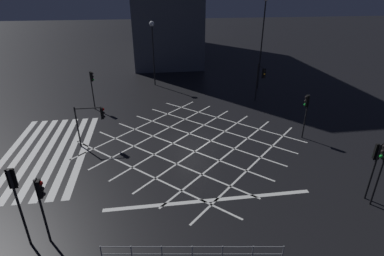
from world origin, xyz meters
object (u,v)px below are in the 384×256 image
street_lamp_west (264,25)px  traffic_light_median_south (92,117)px  traffic_light_median_north (306,108)px  street_lamp_east (152,37)px  traffic_light_sw_cross (92,83)px  traffic_light_se_cross (41,198)px  traffic_light_nw_main (261,77)px  traffic_light_se_main (16,192)px  traffic_light_ne_cross (382,162)px  traffic_light_ne_main (375,160)px

street_lamp_west → traffic_light_median_south: bearing=-55.3°
traffic_light_median_north → street_lamp_east: 20.15m
traffic_light_sw_cross → traffic_light_se_cross: traffic_light_sw_cross is taller
traffic_light_nw_main → traffic_light_sw_cross: 16.83m
traffic_light_median_south → traffic_light_se_main: (9.72, -1.74, 0.65)m
traffic_light_se_cross → traffic_light_se_main: (-0.02, -0.98, 0.45)m
traffic_light_se_main → street_lamp_east: bearing=-15.2°
traffic_light_ne_cross → traffic_light_sw_cross: 24.63m
traffic_light_se_cross → traffic_light_ne_main: bearing=2.9°
traffic_light_sw_cross → street_lamp_east: (-7.38, 6.20, 3.10)m
traffic_light_sw_cross → traffic_light_ne_cross: bearing=-44.7°
traffic_light_ne_main → street_lamp_west: street_lamp_west is taller
traffic_light_median_south → traffic_light_median_north: (1.11, 16.44, 0.27)m
traffic_light_nw_main → traffic_light_sw_cross: bearing=-92.8°
traffic_light_nw_main → traffic_light_ne_main: size_ratio=1.12×
traffic_light_se_main → traffic_light_median_south: bearing=-10.1°
traffic_light_nw_main → street_lamp_west: (-4.99, 1.66, 4.44)m
traffic_light_median_north → traffic_light_ne_main: (7.77, 0.07, -0.08)m
traffic_light_ne_cross → traffic_light_ne_main: traffic_light_ne_cross is taller
street_lamp_east → traffic_light_se_cross: bearing=-13.1°
traffic_light_median_south → traffic_light_ne_main: 18.74m
street_lamp_west → traffic_light_ne_cross: bearing=-2.6°
traffic_light_median_south → traffic_light_ne_main: size_ratio=0.91×
traffic_light_sw_cross → traffic_light_se_main: 17.56m
traffic_light_median_south → street_lamp_west: street_lamp_west is taller
traffic_light_nw_main → traffic_light_median_south: size_ratio=1.23×
traffic_light_nw_main → traffic_light_ne_cross: bearing=2.4°
traffic_light_median_south → traffic_light_se_main: traffic_light_se_main is taller
traffic_light_median_north → traffic_light_se_cross: bearing=26.7°
street_lamp_west → traffic_light_se_cross: bearing=-39.8°
traffic_light_median_north → traffic_light_ne_main: traffic_light_median_north is taller
traffic_light_median_south → street_lamp_west: (-11.99, 17.34, 5.00)m
traffic_light_sw_cross → street_lamp_west: size_ratio=0.37×
traffic_light_ne_cross → street_lamp_east: size_ratio=0.52×
traffic_light_ne_main → traffic_light_se_cross: bearing=92.9°
street_lamp_east → traffic_light_se_main: bearing=-15.2°
traffic_light_median_north → street_lamp_east: (-16.31, -11.38, 3.21)m
traffic_light_nw_main → traffic_light_se_main: traffic_light_se_main is taller
traffic_light_ne_main → street_lamp_east: size_ratio=0.47×
traffic_light_ne_cross → traffic_light_median_south: traffic_light_ne_cross is taller
traffic_light_median_south → traffic_light_ne_main: (8.88, 16.50, 0.19)m
traffic_light_ne_cross → traffic_light_se_main: 18.11m
traffic_light_nw_main → traffic_light_sw_cross: (-0.83, -16.81, -0.16)m
traffic_light_ne_main → traffic_light_sw_cross: size_ratio=0.93×
street_lamp_west → traffic_light_se_main: bearing=-41.3°
traffic_light_nw_main → traffic_light_se_main: size_ratio=0.95×
street_lamp_east → street_lamp_west: (3.21, 12.28, 1.51)m
traffic_light_sw_cross → traffic_light_se_cross: size_ratio=1.07×
traffic_light_nw_main → traffic_light_median_north: 8.14m
traffic_light_median_north → traffic_light_se_main: bearing=25.4°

